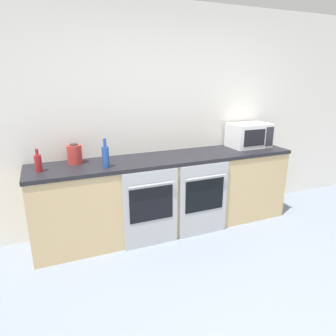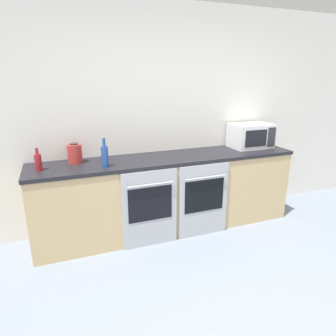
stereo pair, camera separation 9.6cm
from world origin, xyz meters
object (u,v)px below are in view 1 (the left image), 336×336
oven_left (151,209)px  bottle_blue (106,156)px  oven_right (204,200)px  kettle (75,154)px  microwave (249,135)px  bottle_red (38,163)px

oven_left → bottle_blue: (-0.42, 0.17, 0.58)m
oven_right → kettle: size_ratio=4.04×
oven_right → microwave: size_ratio=1.65×
oven_right → bottle_blue: 1.21m
oven_right → bottle_red: bearing=170.6°
microwave → kettle: size_ratio=2.45×
bottle_blue → kettle: 0.38m
oven_left → microwave: 1.67m
oven_left → bottle_blue: bottle_blue is taller
bottle_blue → oven_left: bearing=-21.6°
oven_left → kettle: (-0.69, 0.44, 0.57)m
bottle_blue → kettle: bottle_blue is taller
oven_left → kettle: bearing=147.6°
microwave → bottle_red: microwave is taller
oven_right → kettle: kettle is taller
oven_right → kettle: (-1.33, 0.44, 0.57)m
bottle_blue → bottle_red: bottle_blue is taller
microwave → kettle: microwave is taller
oven_right → microwave: (0.86, 0.39, 0.62)m
microwave → bottle_blue: bearing=-173.4°
oven_left → bottle_red: (-1.04, 0.28, 0.55)m
oven_right → bottle_red: (-1.68, 0.28, 0.55)m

